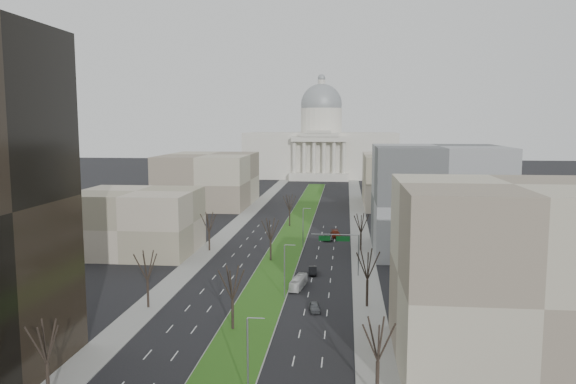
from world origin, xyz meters
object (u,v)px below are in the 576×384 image
Objects in this scene: car_grey_far at (328,237)px; box_van at (298,282)px; car_black at (313,271)px; car_red at (335,234)px; car_grey_near at (315,307)px.

box_van is (-3.75, -41.67, 0.31)m from car_grey_far.
car_red reaches higher than car_black.
box_van reaches higher than car_black.
car_grey_near is 0.53× the size of box_van.
box_van is (-5.65, -45.83, 0.23)m from car_red.
box_van is (-3.54, 11.98, 0.36)m from car_grey_near.
car_black is at bearing -97.69° from car_grey_far.
car_black is 32.36m from car_grey_far.
car_grey_near is at bearing -99.36° from car_red.
car_black is at bearing -103.06° from car_red.
car_black is at bearing 85.48° from car_grey_near.
car_black is 0.80× the size of car_red.
car_grey_far is 0.70× the size of box_van.
car_red is 1.06× the size of car_grey_far.
car_black reaches higher than car_grey_far.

